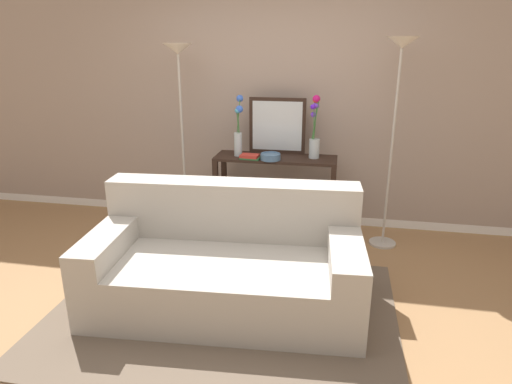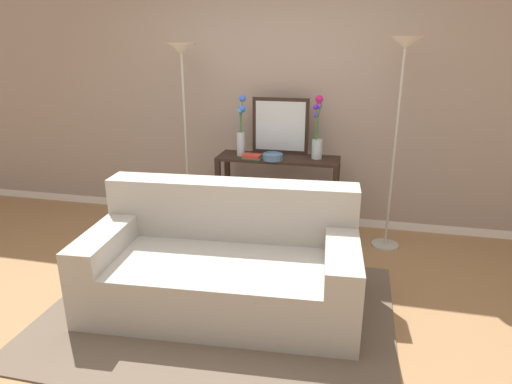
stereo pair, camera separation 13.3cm
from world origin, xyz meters
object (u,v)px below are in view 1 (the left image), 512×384
at_px(floor_lamp_left, 180,87).
at_px(book_stack, 250,157).
at_px(couch, 227,266).
at_px(wall_mirror, 277,126).
at_px(vase_tall_flowers, 238,130).
at_px(book_row_under_console, 240,224).
at_px(console_table, 275,181).
at_px(fruit_bowl, 270,156).
at_px(vase_short_flowers, 315,131).
at_px(floor_lamp_right, 398,86).

distance_m(floor_lamp_left, book_stack, 0.96).
height_order(couch, wall_mirror, wall_mirror).
xyz_separation_m(vase_tall_flowers, book_row_under_console, (0.00, 0.03, -1.02)).
height_order(console_table, book_row_under_console, console_table).
xyz_separation_m(fruit_bowl, book_row_under_console, (-0.34, 0.12, -0.80)).
bearing_deg(book_row_under_console, book_stack, -42.08).
height_order(wall_mirror, book_stack, wall_mirror).
bearing_deg(fruit_bowl, book_row_under_console, 160.22).
height_order(console_table, vase_tall_flowers, vase_tall_flowers).
distance_m(book_stack, book_row_under_console, 0.80).
bearing_deg(wall_mirror, book_row_under_console, -156.07).
height_order(vase_short_flowers, book_row_under_console, vase_short_flowers).
bearing_deg(book_row_under_console, console_table, 0.00).
distance_m(floor_lamp_left, fruit_bowl, 1.11).
bearing_deg(couch, fruit_bowl, 84.29).
bearing_deg(vase_tall_flowers, book_row_under_console, 89.43).
xyz_separation_m(console_table, floor_lamp_right, (1.10, -0.09, 0.97)).
relative_size(couch, floor_lamp_left, 1.08).
relative_size(floor_lamp_right, book_stack, 9.67).
xyz_separation_m(wall_mirror, vase_tall_flowers, (-0.36, -0.19, -0.02)).
xyz_separation_m(couch, fruit_bowl, (0.13, 1.26, 0.55)).
relative_size(wall_mirror, book_row_under_console, 2.37).
bearing_deg(book_row_under_console, couch, -81.20).
relative_size(couch, wall_mirror, 3.55).
bearing_deg(floor_lamp_left, book_row_under_console, 8.85).
distance_m(vase_tall_flowers, vase_short_flowers, 0.75).
distance_m(wall_mirror, vase_tall_flowers, 0.41).
xyz_separation_m(couch, floor_lamp_right, (1.26, 1.29, 1.23)).
bearing_deg(vase_short_flowers, floor_lamp_left, -174.44).
bearing_deg(console_table, floor_lamp_left, -174.63).
relative_size(console_table, book_row_under_console, 5.01).
height_order(wall_mirror, vase_short_flowers, vase_short_flowers).
xyz_separation_m(console_table, book_row_under_console, (-0.37, -0.00, -0.51)).
xyz_separation_m(floor_lamp_left, book_row_under_console, (0.57, 0.09, -1.44)).
height_order(couch, floor_lamp_left, floor_lamp_left).
distance_m(vase_short_flowers, book_row_under_console, 1.27).
xyz_separation_m(couch, console_table, (0.16, 1.38, 0.26)).
xyz_separation_m(vase_short_flowers, book_row_under_console, (-0.75, -0.04, -1.03)).
height_order(couch, fruit_bowl, fruit_bowl).
distance_m(floor_lamp_right, fruit_bowl, 1.33).
bearing_deg(book_row_under_console, vase_tall_flowers, -90.57).
height_order(vase_tall_flowers, book_stack, vase_tall_flowers).
distance_m(vase_tall_flowers, book_row_under_console, 1.02).
height_order(wall_mirror, book_row_under_console, wall_mirror).
xyz_separation_m(floor_lamp_left, book_stack, (0.70, -0.03, -0.65)).
distance_m(couch, fruit_bowl, 1.38).
distance_m(wall_mirror, book_stack, 0.45).
relative_size(console_table, vase_short_flowers, 1.99).
bearing_deg(wall_mirror, floor_lamp_left, -165.01).
xyz_separation_m(console_table, vase_tall_flowers, (-0.37, -0.03, 0.51)).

